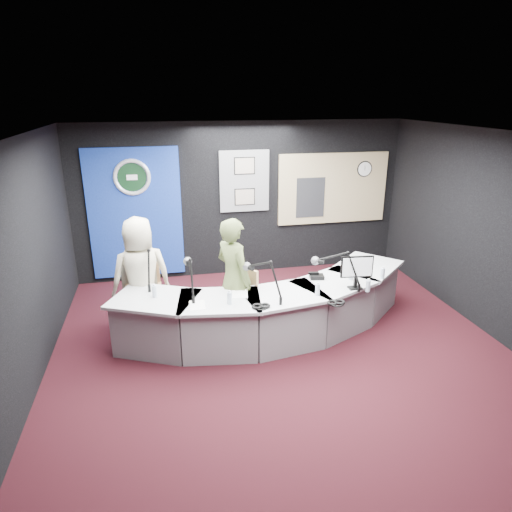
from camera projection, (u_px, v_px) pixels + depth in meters
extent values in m
plane|color=black|center=(283.00, 353.00, 6.05)|extent=(6.00, 6.00, 0.00)
cube|color=silver|center=(288.00, 136.00, 5.10)|extent=(6.00, 6.00, 0.02)
cube|color=black|center=(242.00, 200.00, 8.34)|extent=(6.00, 0.02, 2.80)
cube|color=black|center=(416.00, 411.00, 2.82)|extent=(6.00, 0.02, 2.80)
cube|color=black|center=(21.00, 272.00, 4.99)|extent=(0.02, 6.00, 2.80)
cube|color=black|center=(499.00, 238.00, 6.17)|extent=(0.02, 6.00, 2.80)
cube|color=navy|center=(135.00, 214.00, 7.99)|extent=(1.60, 0.05, 2.30)
torus|color=silver|center=(132.00, 177.00, 7.73)|extent=(0.63, 0.07, 0.63)
cylinder|color=black|center=(132.00, 177.00, 7.74)|extent=(0.48, 0.01, 0.48)
cube|color=slate|center=(244.00, 181.00, 8.20)|extent=(0.90, 0.04, 1.10)
cube|color=gray|center=(245.00, 166.00, 8.08)|extent=(0.34, 0.02, 0.27)
cube|color=gray|center=(245.00, 197.00, 8.27)|extent=(0.34, 0.02, 0.27)
cube|color=tan|center=(333.00, 188.00, 8.60)|extent=(2.12, 0.06, 1.32)
cube|color=#FFE9A1|center=(333.00, 188.00, 8.60)|extent=(2.00, 0.02, 1.20)
cube|color=black|center=(310.00, 198.00, 8.54)|extent=(0.55, 0.02, 0.75)
cylinder|color=white|center=(365.00, 169.00, 8.58)|extent=(0.28, 0.01, 0.28)
cube|color=gray|center=(140.00, 284.00, 6.66)|extent=(0.51, 0.13, 0.70)
imported|color=beige|center=(141.00, 276.00, 6.36)|extent=(0.92, 0.70, 1.69)
imported|color=#536133|center=(234.00, 279.00, 6.23)|extent=(0.67, 0.75, 1.71)
cube|color=black|center=(357.00, 266.00, 6.08)|extent=(0.42, 0.07, 0.28)
cube|color=black|center=(317.00, 277.00, 6.52)|extent=(0.22, 0.19, 0.05)
torus|color=black|center=(336.00, 303.00, 5.73)|extent=(0.22, 0.22, 0.04)
torus|color=black|center=(261.00, 306.00, 5.63)|extent=(0.20, 0.20, 0.03)
cube|color=white|center=(197.00, 305.00, 5.69)|extent=(0.20, 0.28, 0.00)
cube|color=white|center=(240.00, 293.00, 6.02)|extent=(0.25, 0.32, 0.00)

